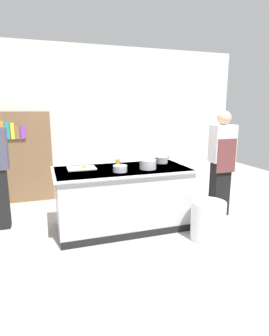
# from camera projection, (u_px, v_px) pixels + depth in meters

# --- Properties ---
(ground_plane) EXTENTS (10.00, 10.00, 0.00)m
(ground_plane) POSITION_uv_depth(u_px,v_px,m) (123.00, 226.00, 4.21)
(ground_plane) COLOR #9E9991
(back_wall) EXTENTS (6.40, 0.12, 3.00)m
(back_wall) POSITION_uv_depth(u_px,v_px,m) (95.00, 121.00, 5.84)
(back_wall) COLOR silver
(back_wall) RESTS_ON ground_plane
(counter_island) EXTENTS (1.98, 0.98, 0.90)m
(counter_island) POSITION_uv_depth(u_px,v_px,m) (123.00, 197.00, 4.11)
(counter_island) COLOR #B7BABF
(counter_island) RESTS_ON ground_plane
(cutting_board) EXTENTS (0.40, 0.28, 0.02)m
(cutting_board) POSITION_uv_depth(u_px,v_px,m) (81.00, 168.00, 4.00)
(cutting_board) COLOR silver
(cutting_board) RESTS_ON counter_island
(onion) EXTENTS (0.08, 0.08, 0.08)m
(onion) POSITION_uv_depth(u_px,v_px,m) (84.00, 165.00, 3.97)
(onion) COLOR tan
(onion) RESTS_ON cutting_board
(stock_pot) EXTENTS (0.31, 0.24, 0.13)m
(stock_pot) POSITION_uv_depth(u_px,v_px,m) (148.00, 164.00, 3.98)
(stock_pot) COLOR #B7BABF
(stock_pot) RESTS_ON counter_island
(sauce_pan) EXTENTS (0.25, 0.19, 0.10)m
(sauce_pan) POSITION_uv_depth(u_px,v_px,m) (162.00, 160.00, 4.41)
(sauce_pan) COLOR #99999E
(sauce_pan) RESTS_ON counter_island
(mixing_bowl) EXTENTS (0.19, 0.19, 0.09)m
(mixing_bowl) POSITION_uv_depth(u_px,v_px,m) (120.00, 169.00, 3.81)
(mixing_bowl) COLOR #B7BABF
(mixing_bowl) RESTS_ON counter_island
(juice_cup) EXTENTS (0.07, 0.07, 0.10)m
(juice_cup) POSITION_uv_depth(u_px,v_px,m) (118.00, 162.00, 4.24)
(juice_cup) COLOR yellow
(juice_cup) RESTS_ON counter_island
(trash_bin) EXTENTS (0.46, 0.46, 0.54)m
(trash_bin) POSITION_uv_depth(u_px,v_px,m) (208.00, 221.00, 3.75)
(trash_bin) COLOR white
(trash_bin) RESTS_ON ground_plane
(person_chef) EXTENTS (0.38, 0.25, 1.72)m
(person_chef) POSITION_uv_depth(u_px,v_px,m) (221.00, 161.00, 4.51)
(person_chef) COLOR black
(person_chef) RESTS_ON ground_plane
(bookshelf) EXTENTS (1.10, 0.31, 1.70)m
(bookshelf) POSITION_uv_depth(u_px,v_px,m) (22.00, 157.00, 5.24)
(bookshelf) COLOR brown
(bookshelf) RESTS_ON ground_plane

